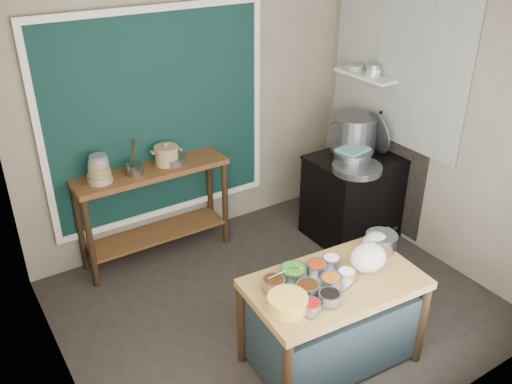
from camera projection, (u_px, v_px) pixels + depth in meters
floor at (277, 305)px, 4.76m from camera, size 3.50×3.00×0.02m
back_wall at (190, 105)px, 5.22m from camera, size 3.50×0.02×2.80m
left_wall at (40, 225)px, 3.26m from camera, size 0.02×3.00×2.80m
right_wall at (438, 116)px, 4.94m from camera, size 0.02×3.00×2.80m
curtain_panel at (159, 118)px, 5.05m from camera, size 2.10×0.02×1.90m
curtain_frame at (159, 118)px, 5.04m from camera, size 2.22×0.03×2.02m
tile_panel at (398, 55)px, 5.13m from camera, size 0.02×1.70×1.70m
soot_patch at (378, 162)px, 5.74m from camera, size 0.01×1.30×1.30m
wall_shelf at (365, 75)px, 5.42m from camera, size 0.22×0.70×0.03m
prep_table at (332, 322)px, 4.01m from camera, size 1.30×0.81×0.75m
back_counter at (155, 213)px, 5.22m from camera, size 1.45×0.40×0.95m
stove_block at (354, 198)px, 5.61m from camera, size 0.90×0.68×0.85m
stove_top at (358, 159)px, 5.40m from camera, size 0.92×0.69×0.03m
condiment_tray at (312, 288)px, 3.74m from camera, size 0.63×0.53×0.02m
condiment_bowls at (308, 282)px, 3.72m from camera, size 0.66×0.52×0.08m
yellow_basin at (288, 303)px, 3.54m from camera, size 0.34×0.34×0.10m
saucepan at (381, 242)px, 4.15m from camera, size 0.31×0.31×0.14m
plastic_bag_a at (368, 258)px, 3.90m from camera, size 0.32×0.29×0.21m
plastic_bag_b at (375, 242)px, 4.12m from camera, size 0.27×0.25×0.16m
bowl_stack at (100, 170)px, 4.72m from camera, size 0.22×0.22×0.25m
utensil_cup at (134, 169)px, 4.88m from camera, size 0.21×0.21×0.10m
ceramic_crock at (167, 156)px, 5.06m from camera, size 0.28×0.28×0.16m
wide_bowl at (173, 160)px, 5.10m from camera, size 0.31×0.31×0.06m
stock_pot at (354, 133)px, 5.46m from camera, size 0.57×0.57×0.38m
pot_lid at (377, 132)px, 5.42m from camera, size 0.20×0.45×0.43m
steamer at (353, 157)px, 5.26m from camera, size 0.51×0.51×0.13m
green_cloth at (353, 149)px, 5.23m from camera, size 0.32×0.26×0.02m
shallow_pan at (357, 168)px, 5.10m from camera, size 0.59×0.59×0.06m
shelf_bowl_stack at (373, 71)px, 5.30m from camera, size 0.15×0.15×0.12m
shelf_bowl_green at (356, 68)px, 5.50m from camera, size 0.20×0.20×0.06m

